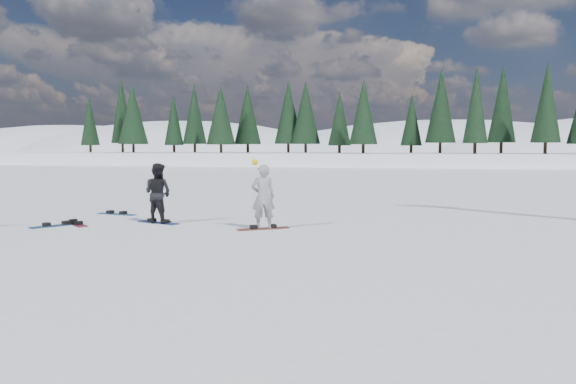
{
  "coord_description": "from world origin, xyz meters",
  "views": [
    {
      "loc": [
        6.12,
        -14.44,
        2.35
      ],
      "look_at": [
        2.99,
        0.52,
        1.1
      ],
      "focal_mm": 35.0,
      "sensor_mm": 36.0,
      "label": 1
    }
  ],
  "objects_px": {
    "snowboard_loose_a": "(56,226)",
    "snowboard_loose_c": "(117,214)",
    "snowboard_loose_b": "(76,224)",
    "snowboarder_woman": "(263,197)",
    "snowboarder_man": "(158,193)"
  },
  "relations": [
    {
      "from": "snowboard_loose_c",
      "to": "snowboard_loose_a",
      "type": "relative_size",
      "value": 1.0
    },
    {
      "from": "snowboarder_man",
      "to": "snowboard_loose_c",
      "type": "distance_m",
      "value": 3.05
    },
    {
      "from": "snowboard_loose_c",
      "to": "snowboarder_woman",
      "type": "bearing_deg",
      "value": -10.18
    },
    {
      "from": "snowboarder_man",
      "to": "snowboard_loose_b",
      "type": "distance_m",
      "value": 2.6
    },
    {
      "from": "snowboard_loose_b",
      "to": "snowboard_loose_c",
      "type": "distance_m",
      "value": 2.5
    },
    {
      "from": "snowboard_loose_b",
      "to": "snowboard_loose_a",
      "type": "relative_size",
      "value": 1.0
    },
    {
      "from": "snowboarder_woman",
      "to": "snowboard_loose_c",
      "type": "relative_size",
      "value": 1.33
    },
    {
      "from": "snowboard_loose_b",
      "to": "snowboard_loose_a",
      "type": "distance_m",
      "value": 0.57
    },
    {
      "from": "snowboarder_woman",
      "to": "snowboarder_man",
      "type": "xyz_separation_m",
      "value": [
        -3.46,
        0.58,
        -0.01
      ]
    },
    {
      "from": "snowboard_loose_a",
      "to": "snowboard_loose_c",
      "type": "bearing_deg",
      "value": 28.8
    },
    {
      "from": "snowboard_loose_c",
      "to": "snowboard_loose_b",
      "type": "bearing_deg",
      "value": -77.81
    },
    {
      "from": "snowboard_loose_b",
      "to": "snowboard_loose_c",
      "type": "height_order",
      "value": "same"
    },
    {
      "from": "snowboarder_man",
      "to": "snowboard_loose_c",
      "type": "bearing_deg",
      "value": -24.12
    },
    {
      "from": "snowboard_loose_b",
      "to": "snowboard_loose_c",
      "type": "bearing_deg",
      "value": 132.31
    },
    {
      "from": "snowboarder_woman",
      "to": "snowboard_loose_b",
      "type": "distance_m",
      "value": 5.85
    }
  ]
}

